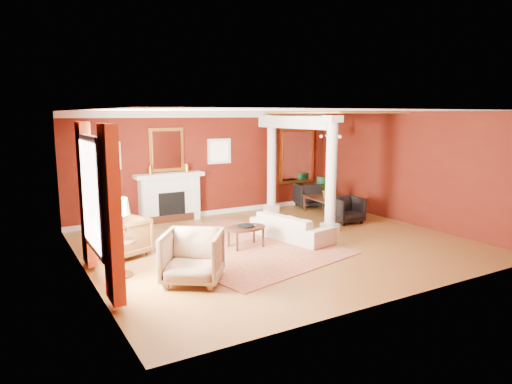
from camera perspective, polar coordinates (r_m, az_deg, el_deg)
ground at (r=10.14m, az=2.74°, el=-6.50°), size 8.00×8.00×0.00m
room_shell at (r=9.77m, az=2.84°, el=4.93°), size 8.04×7.04×2.92m
fireplace at (r=12.36m, az=-10.73°, el=-0.64°), size 1.85×0.42×1.29m
overmantel_mirror at (r=12.33m, az=-11.13°, el=5.20°), size 0.95×0.07×1.15m
flank_window_left at (r=11.94m, az=-18.19°, el=4.28°), size 0.70×0.07×0.70m
flank_window_right at (r=12.94m, az=-4.60°, el=5.11°), size 0.70×0.07×0.70m
left_window at (r=7.84m, az=-19.31°, el=-1.17°), size 0.21×2.55×2.60m
column_front at (r=11.08m, az=9.38°, el=2.30°), size 0.36×0.36×2.80m
column_back at (r=13.26m, az=1.97°, el=3.63°), size 0.36×0.36×2.80m
header_beam at (r=12.27m, az=4.75°, el=8.69°), size 0.30×3.20×0.32m
amber_ceiling at (r=12.84m, az=9.44°, el=9.76°), size 2.30×3.40×0.04m
dining_mirror at (r=14.28m, az=5.10°, el=4.52°), size 1.30×0.07×1.70m
chandelier at (r=12.92m, az=9.39°, el=7.00°), size 0.60×0.62×0.75m
crown_trim at (r=12.79m, az=-5.68°, el=9.61°), size 8.00×0.08×0.16m
base_trim at (r=13.08m, az=-5.48°, el=-2.56°), size 8.00×0.08×0.12m
rug at (r=9.94m, az=-2.75°, el=-6.79°), size 4.11×4.91×0.02m
sofa at (r=10.46m, az=4.47°, el=-3.80°), size 1.01×2.08×0.78m
armchair_leopard at (r=9.55m, az=-16.26°, el=-5.22°), size 1.03×1.07×0.86m
armchair_stripe at (r=7.85m, az=-7.94°, el=-7.73°), size 1.29×1.28×0.98m
coffee_table at (r=9.77m, az=-1.29°, el=-4.62°), size 0.90×0.90×0.46m
coffee_book at (r=9.78m, az=-1.07°, el=-3.67°), size 0.16×0.04×0.22m
side_table at (r=8.28m, az=-16.80°, el=-3.99°), size 0.56×0.56×1.40m
dining_table at (r=13.09m, az=8.79°, el=-1.15°), size 0.65×1.45×0.78m
dining_chair_near at (r=12.23m, az=11.25°, el=-2.05°), size 0.78×0.74×0.76m
dining_chair_far at (r=14.17m, az=6.67°, el=-0.20°), size 0.97×0.93×0.82m
green_urn at (r=14.36m, az=8.25°, el=-0.28°), size 0.39×0.39×0.94m
potted_plant at (r=12.93m, az=9.05°, el=1.40°), size 0.50×0.55×0.42m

